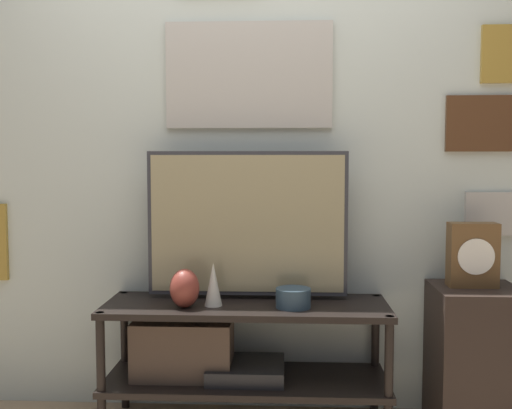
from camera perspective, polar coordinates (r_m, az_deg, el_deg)
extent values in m
cube|color=beige|center=(3.04, -0.63, 5.77)|extent=(6.40, 0.06, 2.70)
cube|color=#B2ADA3|center=(3.03, -0.78, 12.22)|extent=(0.83, 0.02, 0.52)
cube|color=#B2BCC6|center=(3.02, -0.79, 12.23)|extent=(0.79, 0.01, 0.49)
cube|color=olive|center=(3.22, 22.87, 13.07)|extent=(0.26, 0.02, 0.28)
cube|color=beige|center=(3.22, 22.92, 13.09)|extent=(0.22, 0.01, 0.24)
cube|color=#4C2D19|center=(3.15, 20.52, 7.23)|extent=(0.33, 0.02, 0.27)
cube|color=#2D2D33|center=(3.14, 20.56, 7.24)|extent=(0.29, 0.01, 0.24)
cube|color=#B7B2A8|center=(3.17, 21.48, -0.83)|extent=(0.26, 0.02, 0.21)
cube|color=slate|center=(3.17, 21.52, -0.84)|extent=(0.22, 0.01, 0.18)
cube|color=black|center=(2.85, -0.96, -9.69)|extent=(1.33, 0.45, 0.03)
cube|color=black|center=(2.96, -0.95, -16.39)|extent=(1.33, 0.45, 0.03)
cylinder|color=black|center=(2.86, -14.54, -15.72)|extent=(0.04, 0.04, 0.60)
cylinder|color=black|center=(2.78, 12.51, -16.31)|extent=(0.04, 0.04, 0.60)
cylinder|color=black|center=(3.22, -12.39, -13.39)|extent=(0.04, 0.04, 0.60)
cylinder|color=black|center=(3.15, 11.28, -13.80)|extent=(0.04, 0.04, 0.60)
cube|color=black|center=(2.94, -0.95, -15.48)|extent=(0.36, 0.32, 0.07)
cube|color=#47382D|center=(2.94, -6.95, -13.41)|extent=(0.47, 0.25, 0.27)
cylinder|color=#333338|center=(2.97, -6.08, -8.63)|extent=(0.05, 0.05, 0.02)
cylinder|color=#333338|center=(2.94, 4.29, -8.77)|extent=(0.05, 0.05, 0.02)
cube|color=#333338|center=(2.89, -0.93, -1.81)|extent=(0.96, 0.04, 0.69)
cube|color=#998C66|center=(2.87, -0.95, -1.84)|extent=(0.93, 0.01, 0.66)
cylinder|color=#2D4251|center=(2.77, 3.57, -8.87)|extent=(0.16, 0.16, 0.09)
cone|color=beige|center=(2.79, -4.09, -7.58)|extent=(0.08, 0.08, 0.20)
ellipsoid|color=brown|center=(2.77, -6.82, -7.92)|extent=(0.13, 0.14, 0.18)
cube|color=black|center=(3.08, 20.15, -13.62)|extent=(0.40, 0.39, 0.68)
cube|color=brown|center=(2.97, 19.93, -4.53)|extent=(0.22, 0.10, 0.30)
cylinder|color=white|center=(2.92, 20.24, -4.69)|extent=(0.17, 0.01, 0.17)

